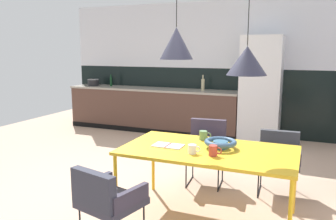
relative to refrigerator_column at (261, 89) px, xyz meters
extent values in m
plane|color=tan|center=(-0.93, -3.10, -0.98)|extent=(9.16, 9.16, 0.00)
cube|color=black|center=(-0.93, 0.36, -0.31)|extent=(6.60, 0.12, 1.33)
cube|color=silver|center=(-0.93, 0.36, 1.02)|extent=(6.60, 0.12, 1.33)
cube|color=#51362C|center=(-2.23, 0.00, -0.55)|extent=(3.70, 0.60, 0.86)
cube|color=gray|center=(-2.23, 0.00, -0.10)|extent=(3.73, 0.63, 0.04)
cube|color=black|center=(-2.23, -0.30, -0.93)|extent=(3.70, 0.01, 0.10)
cube|color=silver|center=(0.00, 0.00, 0.00)|extent=(0.73, 0.60, 1.96)
cube|color=gold|center=(-0.06, -3.30, -0.27)|extent=(1.70, 0.95, 0.03)
cylinder|color=gold|center=(-0.87, -2.87, -0.63)|extent=(0.04, 0.04, 0.70)
cylinder|color=gold|center=(0.76, -2.87, -0.63)|extent=(0.04, 0.04, 0.70)
cylinder|color=gold|center=(-0.87, -3.74, -0.63)|extent=(0.04, 0.04, 0.70)
cylinder|color=gold|center=(0.76, -3.74, -0.63)|extent=(0.04, 0.04, 0.70)
cube|color=#343441|center=(-0.33, -2.46, -0.56)|extent=(0.52, 0.51, 0.06)
cube|color=#372F3D|center=(-0.35, -2.26, -0.35)|extent=(0.46, 0.13, 0.36)
cube|color=#2F3141|center=(-0.11, -2.44, -0.46)|extent=(0.09, 0.42, 0.14)
cube|color=#363143|center=(-0.55, -2.48, -0.46)|extent=(0.09, 0.42, 0.14)
cylinder|color=black|center=(-0.11, -2.63, -0.78)|extent=(0.02, 0.02, 0.39)
cylinder|color=black|center=(-0.51, -2.67, -0.78)|extent=(0.02, 0.02, 0.39)
cylinder|color=black|center=(-0.15, -2.25, -0.78)|extent=(0.02, 0.02, 0.39)
cylinder|color=black|center=(-0.55, -2.29, -0.78)|extent=(0.02, 0.02, 0.39)
cylinder|color=black|center=(-0.13, -2.44, -0.97)|extent=(0.06, 0.41, 0.02)
cylinder|color=black|center=(-0.53, -2.48, -0.97)|extent=(0.06, 0.41, 0.02)
cube|color=#343441|center=(-0.68, -4.11, -0.58)|extent=(0.58, 0.56, 0.06)
cube|color=#313340|center=(-0.73, -4.30, -0.40)|extent=(0.46, 0.19, 0.30)
cube|color=#333444|center=(-0.90, -4.06, -0.48)|extent=(0.15, 0.41, 0.14)
cube|color=#373241|center=(-0.47, -4.16, -0.48)|extent=(0.15, 0.41, 0.14)
cylinder|color=black|center=(-0.83, -3.88, -0.79)|extent=(0.02, 0.02, 0.37)
cube|color=#343441|center=(0.55, -2.42, -0.58)|extent=(0.50, 0.48, 0.06)
cube|color=#34363C|center=(0.54, -2.22, -0.40)|extent=(0.46, 0.10, 0.30)
cube|color=#373340|center=(0.77, -2.41, -0.48)|extent=(0.07, 0.42, 0.14)
cube|color=#353843|center=(0.33, -2.43, -0.48)|extent=(0.07, 0.42, 0.14)
cylinder|color=black|center=(0.76, -2.60, -0.79)|extent=(0.02, 0.02, 0.37)
cylinder|color=black|center=(0.36, -2.62, -0.79)|extent=(0.02, 0.02, 0.37)
cylinder|color=black|center=(0.74, -2.22, -0.79)|extent=(0.02, 0.02, 0.37)
cylinder|color=black|center=(0.34, -2.24, -0.79)|extent=(0.02, 0.02, 0.37)
cylinder|color=black|center=(0.75, -2.41, -0.97)|extent=(0.04, 0.41, 0.02)
cylinder|color=black|center=(0.35, -2.43, -0.97)|extent=(0.04, 0.41, 0.02)
cylinder|color=#33607F|center=(0.05, -3.23, -0.22)|extent=(0.15, 0.15, 0.07)
torus|color=#39597C|center=(0.05, -3.23, -0.19)|extent=(0.32, 0.32, 0.05)
cube|color=white|center=(-0.54, -3.36, -0.25)|extent=(0.15, 0.18, 0.01)
cube|color=white|center=(-0.39, -3.36, -0.25)|extent=(0.15, 0.18, 0.01)
cube|color=#B73833|center=(-0.46, -3.36, -0.24)|extent=(0.01, 0.18, 0.00)
cylinder|color=white|center=(-0.16, -3.50, -0.21)|extent=(0.08, 0.08, 0.09)
torus|color=white|center=(-0.11, -3.50, -0.20)|extent=(0.06, 0.01, 0.06)
cylinder|color=#B23D33|center=(0.04, -3.50, -0.20)|extent=(0.08, 0.08, 0.10)
torus|color=#B23D33|center=(0.10, -3.50, -0.20)|extent=(0.07, 0.01, 0.07)
cylinder|color=#5B8456|center=(-0.21, -2.98, -0.20)|extent=(0.09, 0.09, 0.10)
torus|color=#5B8456|center=(-0.15, -2.98, -0.20)|extent=(0.07, 0.01, 0.07)
cylinder|color=black|center=(-3.68, -0.03, -0.01)|extent=(0.25, 0.25, 0.14)
cylinder|color=gray|center=(-3.68, -0.03, 0.06)|extent=(0.25, 0.25, 0.01)
sphere|color=black|center=(-3.68, -0.03, 0.08)|extent=(0.02, 0.02, 0.02)
cylinder|color=tan|center=(-1.12, 0.02, 0.04)|extent=(0.06, 0.06, 0.23)
cylinder|color=tan|center=(-1.12, 0.02, 0.19)|extent=(0.03, 0.03, 0.08)
cylinder|color=#0F3319|center=(-3.27, 0.07, 0.02)|extent=(0.06, 0.06, 0.20)
cylinder|color=#0F3319|center=(-3.27, 0.07, 0.15)|extent=(0.03, 0.03, 0.06)
cone|color=#2D2D3E|center=(-0.40, -3.31, 0.78)|extent=(0.33, 0.33, 0.31)
cone|color=#2D2D3E|center=(0.28, -3.28, 0.62)|extent=(0.37, 0.37, 0.27)
camera|label=1|loc=(0.83, -6.48, 0.72)|focal=36.53mm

